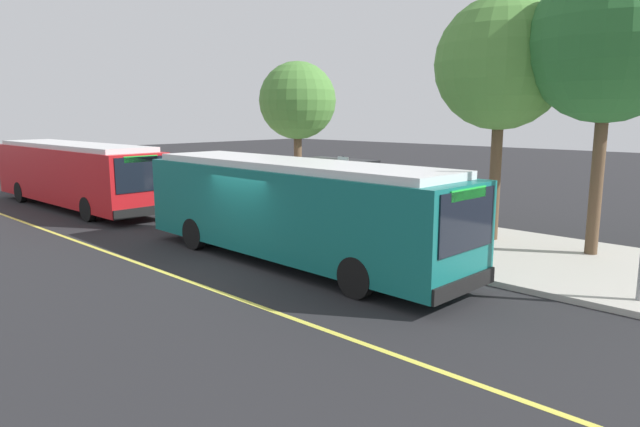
# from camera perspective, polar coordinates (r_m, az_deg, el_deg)

# --- Properties ---
(ground_plane) EXTENTS (120.00, 120.00, 0.00)m
(ground_plane) POSITION_cam_1_polar(r_m,az_deg,el_deg) (16.51, -7.46, -4.97)
(ground_plane) COLOR #232326
(sidewalk_curb) EXTENTS (44.00, 6.40, 0.15)m
(sidewalk_curb) POSITION_cam_1_polar(r_m,az_deg,el_deg) (20.68, 5.56, -1.66)
(sidewalk_curb) COLOR #B7B2A8
(sidewalk_curb) RESTS_ON ground_plane
(lane_stripe_center) EXTENTS (36.00, 0.14, 0.01)m
(lane_stripe_center) POSITION_cam_1_polar(r_m,az_deg,el_deg) (15.28, -13.92, -6.40)
(lane_stripe_center) COLOR #E0D64C
(lane_stripe_center) RESTS_ON ground_plane
(transit_bus_main) EXTENTS (11.38, 2.86, 2.95)m
(transit_bus_main) POSITION_cam_1_polar(r_m,az_deg,el_deg) (16.15, -2.77, 0.64)
(transit_bus_main) COLOR #146B66
(transit_bus_main) RESTS_ON ground_plane
(transit_bus_second) EXTENTS (12.03, 2.68, 2.95)m
(transit_bus_second) POSITION_cam_1_polar(r_m,az_deg,el_deg) (28.00, -23.60, 3.81)
(transit_bus_second) COLOR red
(transit_bus_second) RESTS_ON ground_plane
(bus_shelter) EXTENTS (2.90, 1.60, 2.48)m
(bus_shelter) POSITION_cam_1_polar(r_m,az_deg,el_deg) (20.83, 1.45, 3.61)
(bus_shelter) COLOR #333338
(bus_shelter) RESTS_ON sidewalk_curb
(waiting_bench) EXTENTS (1.60, 0.48, 0.95)m
(waiting_bench) POSITION_cam_1_polar(r_m,az_deg,el_deg) (20.96, 1.29, 0.10)
(waiting_bench) COLOR brown
(waiting_bench) RESTS_ON sidewalk_curb
(route_sign_post) EXTENTS (0.44, 0.08, 2.80)m
(route_sign_post) POSITION_cam_1_polar(r_m,az_deg,el_deg) (17.88, 2.36, 2.66)
(route_sign_post) COLOR #333338
(route_sign_post) RESTS_ON sidewalk_curb
(pedestrian_commuter) EXTENTS (0.24, 0.40, 1.69)m
(pedestrian_commuter) POSITION_cam_1_polar(r_m,az_deg,el_deg) (20.89, -1.08, 1.41)
(pedestrian_commuter) COLOR #282D47
(pedestrian_commuter) RESTS_ON sidewalk_curb
(street_tree_near_shelter) EXTENTS (3.47, 3.47, 6.44)m
(street_tree_near_shelter) POSITION_cam_1_polar(r_m,az_deg,el_deg) (25.79, -2.30, 11.31)
(street_tree_near_shelter) COLOR brown
(street_tree_near_shelter) RESTS_ON sidewalk_curb
(street_tree_upstreet) EXTENTS (4.19, 4.19, 7.78)m
(street_tree_upstreet) POSITION_cam_1_polar(r_m,az_deg,el_deg) (19.24, 17.89, 14.21)
(street_tree_upstreet) COLOR brown
(street_tree_upstreet) RESTS_ON sidewalk_curb
(street_tree_downstreet) EXTENTS (4.47, 4.47, 8.31)m
(street_tree_downstreet) POSITION_cam_1_polar(r_m,az_deg,el_deg) (18.30, 27.22, 15.07)
(street_tree_downstreet) COLOR brown
(street_tree_downstreet) RESTS_ON sidewalk_curb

